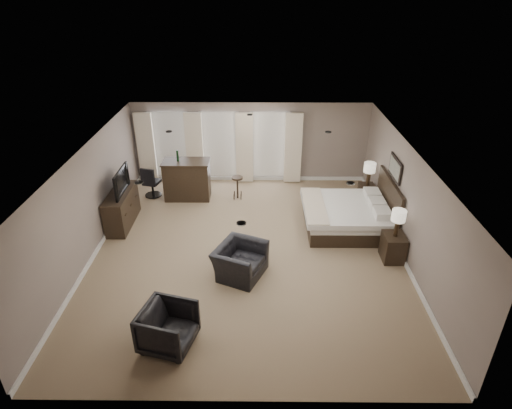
{
  "coord_description": "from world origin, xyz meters",
  "views": [
    {
      "loc": [
        0.28,
        -8.8,
        6.02
      ],
      "look_at": [
        0.2,
        0.4,
        1.1
      ],
      "focal_mm": 30.0,
      "sensor_mm": 36.0,
      "label": 1
    }
  ],
  "objects_px": {
    "armchair_near": "(240,256)",
    "dresser": "(122,208)",
    "tv": "(119,190)",
    "lamp_far": "(369,174)",
    "bar_stool_left": "(177,187)",
    "bar_stool_right": "(238,188)",
    "nightstand_far": "(366,194)",
    "desk_chair": "(152,181)",
    "bar_counter": "(187,180)",
    "nightstand_near": "(393,247)",
    "bed": "(346,205)",
    "armchair_far": "(168,326)",
    "lamp_near": "(397,223)"
  },
  "relations": [
    {
      "from": "lamp_near",
      "to": "desk_chair",
      "type": "height_order",
      "value": "lamp_near"
    },
    {
      "from": "armchair_near",
      "to": "nightstand_near",
      "type": "bearing_deg",
      "value": -56.09
    },
    {
      "from": "nightstand_far",
      "to": "bar_stool_right",
      "type": "distance_m",
      "value": 3.87
    },
    {
      "from": "lamp_near",
      "to": "lamp_far",
      "type": "distance_m",
      "value": 2.9
    },
    {
      "from": "nightstand_near",
      "to": "armchair_far",
      "type": "bearing_deg",
      "value": -150.14
    },
    {
      "from": "lamp_near",
      "to": "bar_stool_left",
      "type": "height_order",
      "value": "lamp_near"
    },
    {
      "from": "armchair_near",
      "to": "bed",
      "type": "bearing_deg",
      "value": -28.63
    },
    {
      "from": "armchair_far",
      "to": "bar_stool_right",
      "type": "xyz_separation_m",
      "value": [
        0.97,
        5.95,
        -0.11
      ]
    },
    {
      "from": "bar_stool_left",
      "to": "bar_counter",
      "type": "bearing_deg",
      "value": 26.63
    },
    {
      "from": "nightstand_far",
      "to": "bar_stool_right",
      "type": "height_order",
      "value": "bar_stool_right"
    },
    {
      "from": "dresser",
      "to": "bar_stool_left",
      "type": "relative_size",
      "value": 1.92
    },
    {
      "from": "desk_chair",
      "to": "nightstand_near",
      "type": "bearing_deg",
      "value": 167.76
    },
    {
      "from": "armchair_far",
      "to": "bar_counter",
      "type": "height_order",
      "value": "bar_counter"
    },
    {
      "from": "lamp_near",
      "to": "bar_stool_left",
      "type": "relative_size",
      "value": 0.8
    },
    {
      "from": "bed",
      "to": "armchair_far",
      "type": "distance_m",
      "value": 5.78
    },
    {
      "from": "bed",
      "to": "desk_chair",
      "type": "relative_size",
      "value": 2.22
    },
    {
      "from": "bed",
      "to": "armchair_near",
      "type": "height_order",
      "value": "bed"
    },
    {
      "from": "armchair_near",
      "to": "bar_stool_right",
      "type": "distance_m",
      "value": 3.81
    },
    {
      "from": "bed",
      "to": "tv",
      "type": "height_order",
      "value": "bed"
    },
    {
      "from": "bar_counter",
      "to": "nightstand_far",
      "type": "bearing_deg",
      "value": -3.06
    },
    {
      "from": "nightstand_far",
      "to": "armchair_near",
      "type": "relative_size",
      "value": 0.52
    },
    {
      "from": "dresser",
      "to": "armchair_far",
      "type": "bearing_deg",
      "value": -64.49
    },
    {
      "from": "bar_counter",
      "to": "bar_stool_right",
      "type": "xyz_separation_m",
      "value": [
        1.52,
        -0.01,
        -0.26
      ]
    },
    {
      "from": "armchair_near",
      "to": "bar_stool_left",
      "type": "relative_size",
      "value": 1.31
    },
    {
      "from": "tv",
      "to": "bar_stool_right",
      "type": "bearing_deg",
      "value": -62.96
    },
    {
      "from": "bar_stool_left",
      "to": "bar_stool_right",
      "type": "relative_size",
      "value": 1.21
    },
    {
      "from": "armchair_near",
      "to": "dresser",
      "type": "bearing_deg",
      "value": 80.08
    },
    {
      "from": "nightstand_far",
      "to": "desk_chair",
      "type": "height_order",
      "value": "desk_chair"
    },
    {
      "from": "nightstand_near",
      "to": "bar_stool_left",
      "type": "height_order",
      "value": "bar_stool_left"
    },
    {
      "from": "lamp_near",
      "to": "desk_chair",
      "type": "relative_size",
      "value": 0.68
    },
    {
      "from": "desk_chair",
      "to": "bar_counter",
      "type": "bearing_deg",
      "value": -171.31
    },
    {
      "from": "bar_counter",
      "to": "bar_stool_left",
      "type": "height_order",
      "value": "bar_counter"
    },
    {
      "from": "bar_counter",
      "to": "bar_stool_right",
      "type": "height_order",
      "value": "bar_counter"
    },
    {
      "from": "lamp_near",
      "to": "bar_stool_right",
      "type": "xyz_separation_m",
      "value": [
        -3.85,
        3.18,
        -0.64
      ]
    },
    {
      "from": "armchair_near",
      "to": "armchair_far",
      "type": "relative_size",
      "value": 1.21
    },
    {
      "from": "bar_stool_left",
      "to": "desk_chair",
      "type": "distance_m",
      "value": 0.87
    },
    {
      "from": "lamp_far",
      "to": "bar_counter",
      "type": "relative_size",
      "value": 0.51
    },
    {
      "from": "nightstand_far",
      "to": "bar_stool_right",
      "type": "xyz_separation_m",
      "value": [
        -3.85,
        0.28,
        0.06
      ]
    },
    {
      "from": "armchair_near",
      "to": "bar_stool_left",
      "type": "bearing_deg",
      "value": 53.28
    },
    {
      "from": "lamp_far",
      "to": "dresser",
      "type": "height_order",
      "value": "lamp_far"
    },
    {
      "from": "bar_stool_right",
      "to": "bar_stool_left",
      "type": "bearing_deg",
      "value": -175.75
    },
    {
      "from": "nightstand_far",
      "to": "desk_chair",
      "type": "relative_size",
      "value": 0.59
    },
    {
      "from": "bed",
      "to": "dresser",
      "type": "height_order",
      "value": "bed"
    },
    {
      "from": "lamp_far",
      "to": "armchair_near",
      "type": "relative_size",
      "value": 0.63
    },
    {
      "from": "lamp_far",
      "to": "tv",
      "type": "distance_m",
      "value": 7.04
    },
    {
      "from": "tv",
      "to": "lamp_far",
      "type": "bearing_deg",
      "value": -79.46
    },
    {
      "from": "bar_stool_right",
      "to": "desk_chair",
      "type": "height_order",
      "value": "desk_chair"
    },
    {
      "from": "nightstand_far",
      "to": "dresser",
      "type": "height_order",
      "value": "dresser"
    },
    {
      "from": "dresser",
      "to": "lamp_far",
      "type": "bearing_deg",
      "value": 10.54
    },
    {
      "from": "nightstand_near",
      "to": "bar_stool_right",
      "type": "height_order",
      "value": "bar_stool_right"
    }
  ]
}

